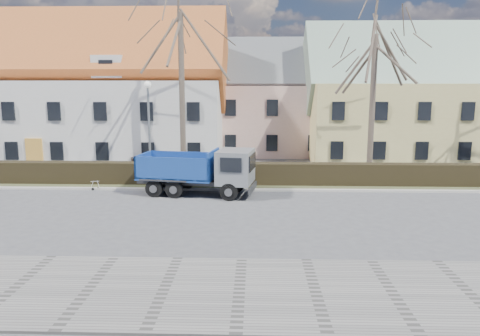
{
  "coord_description": "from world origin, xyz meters",
  "views": [
    {
      "loc": [
        2.66,
        -21.34,
        6.07
      ],
      "look_at": [
        1.86,
        3.06,
        1.6
      ],
      "focal_mm": 35.0,
      "sensor_mm": 36.0,
      "label": 1
    }
  ],
  "objects_px": {
    "dump_truck": "(193,171)",
    "cart_frame": "(92,185)",
    "parked_car_a": "(157,160)",
    "streetlight": "(149,132)"
  },
  "relations": [
    {
      "from": "cart_frame",
      "to": "parked_car_a",
      "type": "xyz_separation_m",
      "value": [
        2.3,
        6.99,
        0.34
      ]
    },
    {
      "from": "dump_truck",
      "to": "streetlight",
      "type": "relative_size",
      "value": 1.05
    },
    {
      "from": "dump_truck",
      "to": "parked_car_a",
      "type": "bearing_deg",
      "value": 124.25
    },
    {
      "from": "streetlight",
      "to": "parked_car_a",
      "type": "relative_size",
      "value": 1.67
    },
    {
      "from": "dump_truck",
      "to": "parked_car_a",
      "type": "distance_m",
      "value": 8.55
    },
    {
      "from": "dump_truck",
      "to": "streetlight",
      "type": "bearing_deg",
      "value": 141.94
    },
    {
      "from": "dump_truck",
      "to": "streetlight",
      "type": "xyz_separation_m",
      "value": [
        -3.08,
        3.34,
        1.81
      ]
    },
    {
      "from": "dump_truck",
      "to": "cart_frame",
      "type": "bearing_deg",
      "value": -177.88
    },
    {
      "from": "parked_car_a",
      "to": "dump_truck",
      "type": "bearing_deg",
      "value": -175.22
    },
    {
      "from": "parked_car_a",
      "to": "cart_frame",
      "type": "bearing_deg",
      "value": 141.57
    }
  ]
}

